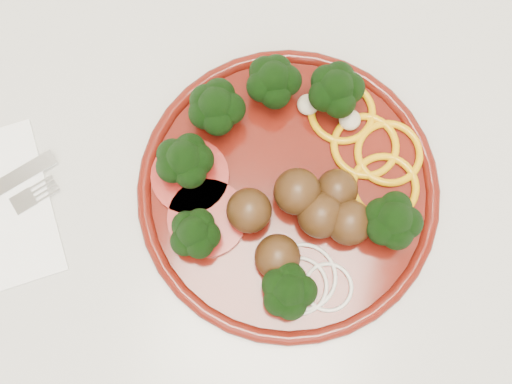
# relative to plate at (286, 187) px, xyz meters

# --- Properties ---
(counter) EXTENTS (2.40, 0.60, 0.90)m
(counter) POSITION_rel_plate_xyz_m (0.11, -0.03, -0.47)
(counter) COLOR beige
(counter) RESTS_ON ground
(plate) EXTENTS (0.29, 0.29, 0.07)m
(plate) POSITION_rel_plate_xyz_m (0.00, 0.00, 0.00)
(plate) COLOR #501009
(plate) RESTS_ON counter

